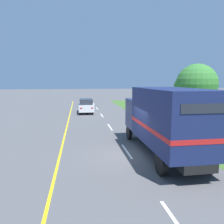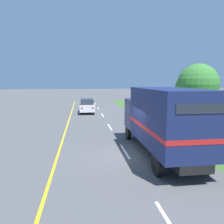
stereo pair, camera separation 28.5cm
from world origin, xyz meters
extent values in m
plane|color=#515154|center=(0.00, 0.00, 0.00)|extent=(200.00, 200.00, 0.00)
cube|color=yellow|center=(-3.70, 8.36, 0.00)|extent=(0.12, 48.74, 0.01)
cube|color=white|center=(0.00, 0.71, 0.00)|extent=(0.12, 2.60, 0.01)
cube|color=white|center=(0.00, 7.31, 0.00)|extent=(0.12, 2.60, 0.01)
cube|color=white|center=(0.00, 13.91, 0.00)|extent=(0.12, 2.60, 0.01)
cube|color=white|center=(0.00, 20.51, 0.00)|extent=(0.12, 2.60, 0.01)
cube|color=white|center=(0.00, 27.11, 0.00)|extent=(0.12, 2.60, 0.01)
cylinder|color=black|center=(0.73, 3.21, 0.50)|extent=(0.22, 1.00, 1.00)
cylinder|color=black|center=(2.91, 3.21, 0.50)|extent=(0.22, 1.00, 1.00)
cylinder|color=black|center=(0.73, -2.61, 0.50)|extent=(0.22, 1.00, 1.00)
cylinder|color=black|center=(2.91, -2.61, 0.50)|extent=(0.22, 1.00, 1.00)
cube|color=black|center=(1.82, 0.00, 0.68)|extent=(1.39, 7.78, 0.36)
cube|color=navy|center=(1.82, -1.05, 2.23)|extent=(2.53, 5.68, 2.74)
cube|color=red|center=(1.82, -1.05, 1.75)|extent=(2.55, 5.70, 0.20)
cube|color=#232833|center=(1.82, -3.90, 2.98)|extent=(1.90, 0.03, 0.36)
cube|color=navy|center=(1.82, 2.84, 1.81)|extent=(2.43, 2.10, 1.90)
cube|color=#283342|center=(1.82, 3.90, 2.05)|extent=(2.15, 0.03, 0.85)
cylinder|color=black|center=(-2.47, 17.50, 0.33)|extent=(0.16, 0.66, 0.66)
cylinder|color=black|center=(-1.00, 17.50, 0.33)|extent=(0.16, 0.66, 0.66)
cylinder|color=black|center=(-2.47, 14.92, 0.33)|extent=(0.16, 0.66, 0.66)
cylinder|color=black|center=(-1.00, 14.92, 0.33)|extent=(0.16, 0.66, 0.66)
cube|color=white|center=(-1.74, 16.21, 0.72)|extent=(1.80, 4.17, 0.77)
cube|color=#282D38|center=(-1.74, 16.04, 1.43)|extent=(1.55, 2.29, 0.66)
cube|color=red|center=(-2.37, 14.12, 0.85)|extent=(0.20, 0.03, 0.14)
cube|color=red|center=(-1.11, 14.12, 0.85)|extent=(0.20, 0.03, 0.14)
cylinder|color=#9E9EA3|center=(5.13, 5.98, 1.17)|extent=(0.09, 0.09, 2.34)
cylinder|color=#9E9EA3|center=(6.80, 5.98, 1.17)|extent=(0.09, 0.09, 2.34)
cube|color=navy|center=(5.96, 5.98, 1.67)|extent=(2.38, 0.06, 1.35)
cube|color=navy|center=(6.77, 5.98, 2.52)|extent=(0.76, 0.06, 0.32)
cube|color=silver|center=(5.96, 5.95, 1.67)|extent=(1.86, 0.02, 0.24)
cylinder|color=brown|center=(10.36, 11.66, 0.90)|extent=(0.26, 0.26, 1.80)
sphere|color=#387A33|center=(10.36, 11.66, 3.60)|extent=(4.50, 4.50, 4.50)
cylinder|color=brown|center=(12.00, 17.40, 0.95)|extent=(0.33, 0.33, 1.91)
sphere|color=#387A33|center=(12.00, 17.40, 3.17)|extent=(3.16, 3.16, 3.16)
camera|label=1|loc=(-2.65, -10.99, 3.95)|focal=35.00mm
camera|label=2|loc=(-2.37, -11.04, 3.95)|focal=35.00mm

